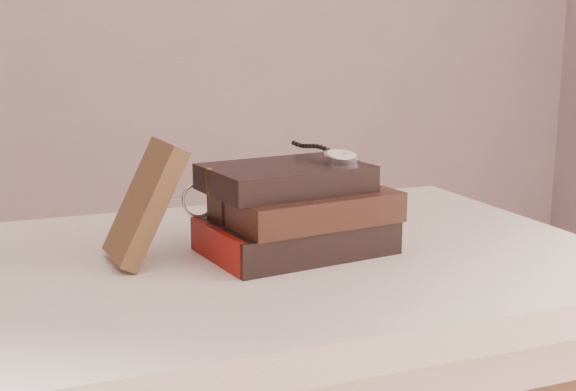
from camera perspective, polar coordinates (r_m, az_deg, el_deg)
name	(u,v)px	position (r m, az deg, el deg)	size (l,w,h in m)	color
table	(222,326)	(1.00, -4.95, -9.77)	(1.00, 0.60, 0.75)	silver
book_stack	(296,211)	(0.98, 0.62, -1.19)	(0.25, 0.19, 0.11)	black
journal	(145,203)	(0.94, -10.71, -0.53)	(0.02, 0.10, 0.16)	#3E2917
pocket_watch	(338,156)	(0.99, 3.79, 3.00)	(0.05, 0.15, 0.02)	silver
eyeglasses	(213,198)	(1.01, -5.63, -0.19)	(0.11, 0.12, 0.05)	silver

